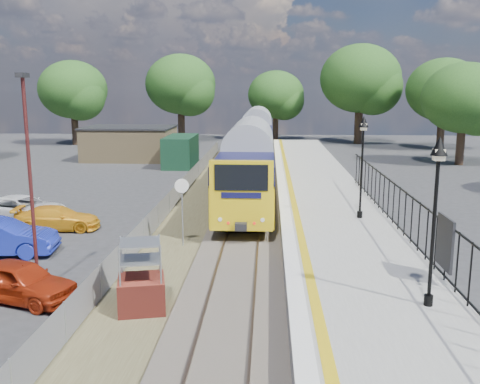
# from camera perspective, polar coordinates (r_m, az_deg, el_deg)

# --- Properties ---
(ground) EXTENTS (120.00, 120.00, 0.00)m
(ground) POSITION_cam_1_polar(r_m,az_deg,el_deg) (19.16, -0.49, -9.44)
(ground) COLOR #2D2D30
(ground) RESTS_ON ground
(track_bed) EXTENTS (5.90, 80.00, 0.29)m
(track_bed) POSITION_cam_1_polar(r_m,az_deg,el_deg) (28.41, -0.23, -2.41)
(track_bed) COLOR #473F38
(track_bed) RESTS_ON ground
(platform) EXTENTS (5.00, 70.00, 0.90)m
(platform) POSITION_cam_1_polar(r_m,az_deg,el_deg) (26.83, 9.58, -2.59)
(platform) COLOR gray
(platform) RESTS_ON ground
(platform_edge) EXTENTS (0.90, 70.00, 0.01)m
(platform_edge) POSITION_cam_1_polar(r_m,az_deg,el_deg) (26.57, 5.19, -1.60)
(platform_edge) COLOR silver
(platform_edge) RESTS_ON platform
(victorian_lamp_south) EXTENTS (0.44, 0.44, 4.60)m
(victorian_lamp_south) POSITION_cam_1_polar(r_m,az_deg,el_deg) (14.78, 20.26, 0.98)
(victorian_lamp_south) COLOR black
(victorian_lamp_south) RESTS_ON platform
(victorian_lamp_north) EXTENTS (0.44, 0.44, 4.60)m
(victorian_lamp_north) POSITION_cam_1_polar(r_m,az_deg,el_deg) (24.39, 12.97, 5.10)
(victorian_lamp_north) COLOR black
(victorian_lamp_north) RESTS_ON platform
(palisade_fence) EXTENTS (0.12, 26.00, 2.00)m
(palisade_fence) POSITION_cam_1_polar(r_m,az_deg,el_deg) (21.42, 17.67, -2.62)
(palisade_fence) COLOR black
(palisade_fence) RESTS_ON platform
(wire_fence) EXTENTS (0.06, 52.00, 1.20)m
(wire_fence) POSITION_cam_1_polar(r_m,az_deg,el_deg) (30.99, -6.88, -0.39)
(wire_fence) COLOR #999EA3
(wire_fence) RESTS_ON ground
(outbuilding) EXTENTS (10.80, 10.10, 3.12)m
(outbuilding) POSITION_cam_1_polar(r_m,az_deg,el_deg) (50.83, -10.68, 5.01)
(outbuilding) COLOR #947D54
(outbuilding) RESTS_ON ground
(tree_line) EXTENTS (56.80, 43.80, 11.88)m
(tree_line) POSITION_cam_1_polar(r_m,az_deg,el_deg) (59.91, 3.40, 10.94)
(tree_line) COLOR #332319
(tree_line) RESTS_ON ground
(train) EXTENTS (2.82, 40.83, 3.51)m
(train) POSITION_cam_1_polar(r_m,az_deg,el_deg) (42.59, 1.55, 5.17)
(train) COLOR gold
(train) RESTS_ON ground
(brick_plinth) EXTENTS (1.67, 1.67, 2.24)m
(brick_plinth) POSITION_cam_1_polar(r_m,az_deg,el_deg) (16.59, -10.52, -8.98)
(brick_plinth) COLOR maroon
(brick_plinth) RESTS_ON ground
(speed_sign) EXTENTS (0.59, 0.15, 2.97)m
(speed_sign) POSITION_cam_1_polar(r_m,az_deg,el_deg) (22.64, -6.20, -0.90)
(speed_sign) COLOR #999EA3
(speed_sign) RESTS_ON ground
(carpark_lamp) EXTENTS (0.25, 0.50, 7.17)m
(carpark_lamp) POSITION_cam_1_polar(r_m,az_deg,el_deg) (18.50, -21.53, 2.12)
(carpark_lamp) COLOR #441716
(carpark_lamp) RESTS_ON ground
(car_red) EXTENTS (4.16, 2.70, 1.32)m
(car_red) POSITION_cam_1_polar(r_m,az_deg,el_deg) (18.63, -22.45, -8.77)
(car_red) COLOR #9F280E
(car_red) RESTS_ON ground
(car_yellow) EXTENTS (4.10, 1.96, 1.15)m
(car_yellow) POSITION_cam_1_polar(r_m,az_deg,el_deg) (27.03, -18.89, -2.66)
(car_yellow) COLOR orange
(car_yellow) RESTS_ON ground
(car_white) EXTENTS (5.14, 3.14, 1.33)m
(car_white) POSITION_cam_1_polar(r_m,az_deg,el_deg) (29.20, -22.18, -1.72)
(car_white) COLOR white
(car_white) RESTS_ON ground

